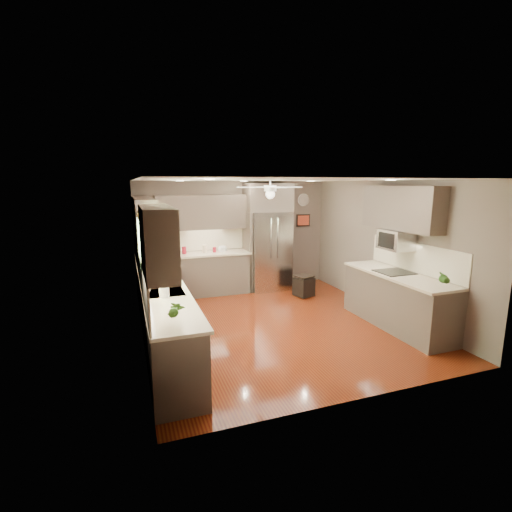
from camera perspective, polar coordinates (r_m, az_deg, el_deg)
floor at (r=6.69m, az=3.02°, el=-10.33°), size 5.00×5.00×0.00m
ceiling at (r=6.23m, az=3.25°, el=11.60°), size 5.00×5.00×0.00m
wall_back at (r=8.68m, az=-3.24°, el=3.17°), size 4.50×0.00×4.50m
wall_front at (r=4.22m, az=16.38°, el=-5.79°), size 4.50×0.00×4.50m
wall_left at (r=5.87m, az=-17.58°, el=-1.15°), size 0.00×5.00×5.00m
wall_right at (r=7.50m, az=19.22°, el=1.31°), size 0.00×5.00×5.00m
canister_a at (r=8.18m, az=-11.00°, el=0.87°), size 0.10×0.10×0.15m
canister_c at (r=8.24m, az=-7.87°, el=1.11°), size 0.12×0.12×0.17m
canister_d at (r=8.28m, az=-6.42°, el=0.98°), size 0.10×0.10×0.12m
soap_bottle at (r=5.81m, az=-15.58°, el=-3.33°), size 0.11×0.11×0.19m
potted_plant_left at (r=4.12m, az=-12.06°, el=-8.08°), size 0.21×0.18×0.33m
potted_plant_right at (r=6.05m, az=26.97°, el=-3.08°), size 0.20×0.18×0.30m
bowl at (r=8.36m, az=-5.18°, el=0.87°), size 0.23×0.23×0.05m
left_run at (r=6.23m, az=-14.49°, el=-7.59°), size 0.65×4.70×1.45m
back_run at (r=8.36m, az=-7.38°, el=-2.55°), size 1.85×0.65×1.45m
uppers at (r=6.70m, az=-5.08°, el=6.15°), size 4.50×4.70×0.95m
window at (r=5.33m, az=-17.23°, el=0.95°), size 0.05×1.12×0.92m
sink at (r=5.49m, az=-13.83°, el=-5.48°), size 0.50×0.70×0.32m
refrigerator at (r=8.59m, az=1.90°, el=2.68°), size 1.06×0.75×2.45m
right_run at (r=6.87m, az=20.88°, el=-6.23°), size 0.70×2.20×1.45m
microwave at (r=6.90m, az=20.72°, el=2.35°), size 0.43×0.55×0.34m
ceiling_fan at (r=6.51m, az=2.20°, el=10.11°), size 1.18×1.18×0.32m
recessed_lights at (r=6.59m, az=1.55°, el=11.53°), size 2.84×3.14×0.01m
wall_clock at (r=9.23m, az=7.33°, el=8.56°), size 0.30×0.03×0.30m
framed_print at (r=9.26m, az=7.27°, el=5.46°), size 0.36×0.03×0.30m
stool at (r=8.20m, az=7.36°, el=-4.60°), size 0.44×0.44×0.45m
paper_towel at (r=5.12m, az=-13.98°, el=-4.66°), size 0.13×0.13×0.33m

